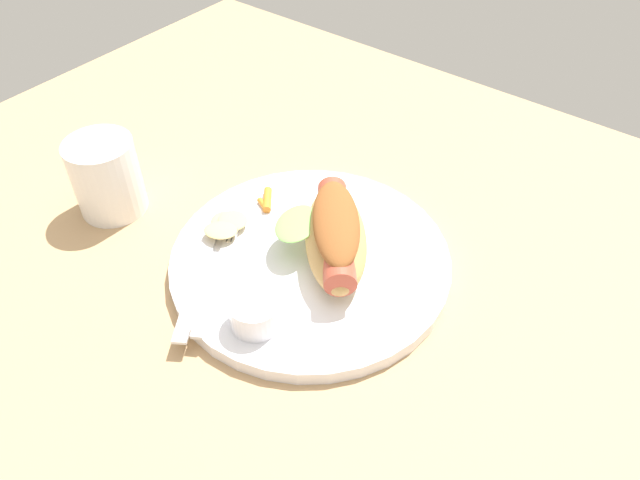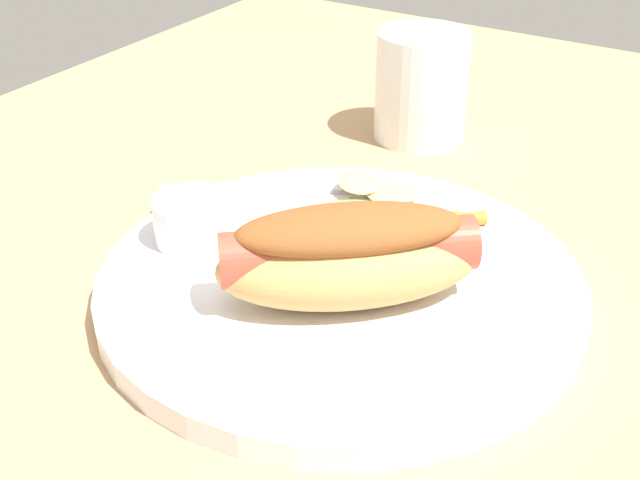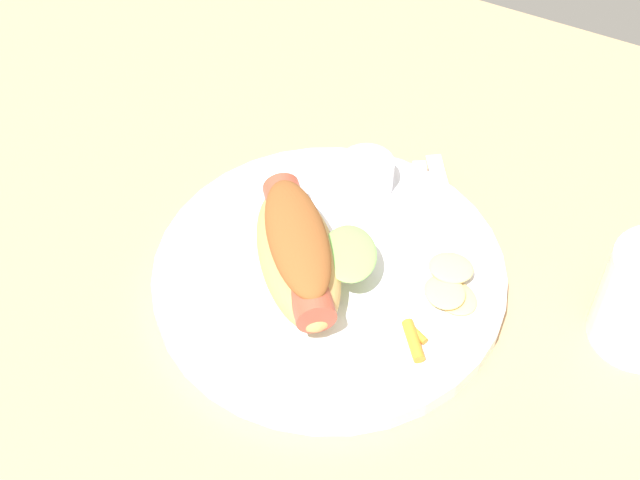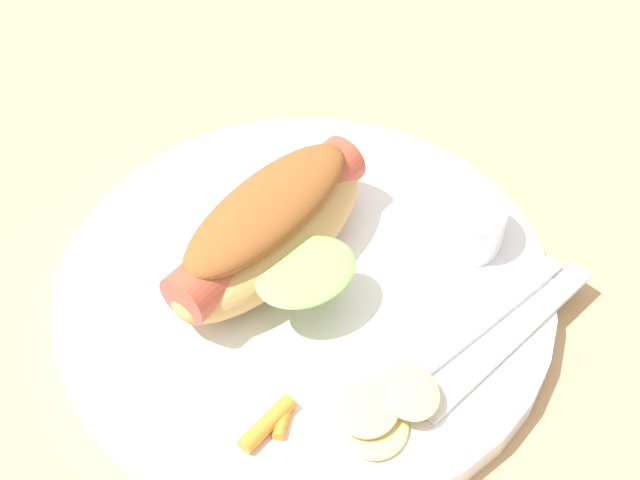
# 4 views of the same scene
# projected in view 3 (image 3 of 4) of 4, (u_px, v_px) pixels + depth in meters

# --- Properties ---
(ground_plane) EXTENTS (1.20, 0.90, 0.02)m
(ground_plane) POSITION_uv_depth(u_px,v_px,m) (286.00, 278.00, 0.78)
(ground_plane) COLOR tan
(plate) EXTENTS (0.29, 0.29, 0.02)m
(plate) POSITION_uv_depth(u_px,v_px,m) (329.00, 275.00, 0.76)
(plate) COLOR white
(plate) RESTS_ON ground_plane
(hot_dog) EXTENTS (0.14, 0.16, 0.06)m
(hot_dog) POSITION_uv_depth(u_px,v_px,m) (299.00, 251.00, 0.72)
(hot_dog) COLOR tan
(hot_dog) RESTS_ON plate
(sauce_ramekin) EXTENTS (0.05, 0.05, 0.03)m
(sauce_ramekin) POSITION_uv_depth(u_px,v_px,m) (367.00, 174.00, 0.80)
(sauce_ramekin) COLOR white
(sauce_ramekin) RESTS_ON plate
(fork) EXTENTS (0.09, 0.14, 0.00)m
(fork) POSITION_uv_depth(u_px,v_px,m) (429.00, 223.00, 0.78)
(fork) COLOR silver
(fork) RESTS_ON plate
(knife) EXTENTS (0.09, 0.13, 0.00)m
(knife) POSITION_uv_depth(u_px,v_px,m) (448.00, 212.00, 0.79)
(knife) COLOR silver
(knife) RESTS_ON plate
(chips_pile) EXTENTS (0.06, 0.07, 0.02)m
(chips_pile) POSITION_uv_depth(u_px,v_px,m) (451.00, 286.00, 0.73)
(chips_pile) COLOR #E0BE70
(chips_pile) RESTS_ON plate
(carrot_garnish) EXTENTS (0.03, 0.03, 0.01)m
(carrot_garnish) POSITION_uv_depth(u_px,v_px,m) (414.00, 339.00, 0.70)
(carrot_garnish) COLOR orange
(carrot_garnish) RESTS_ON plate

